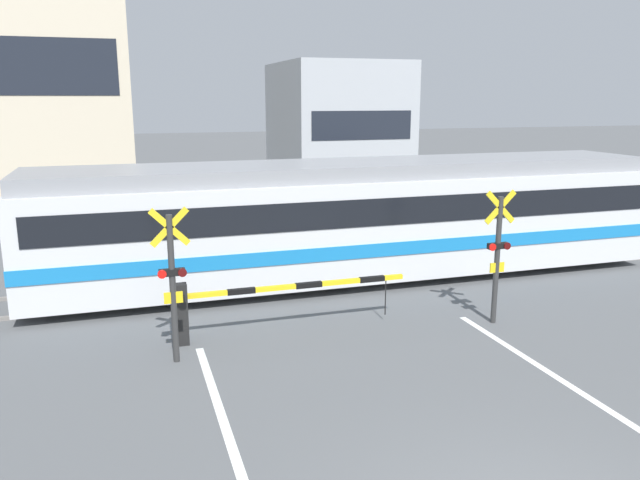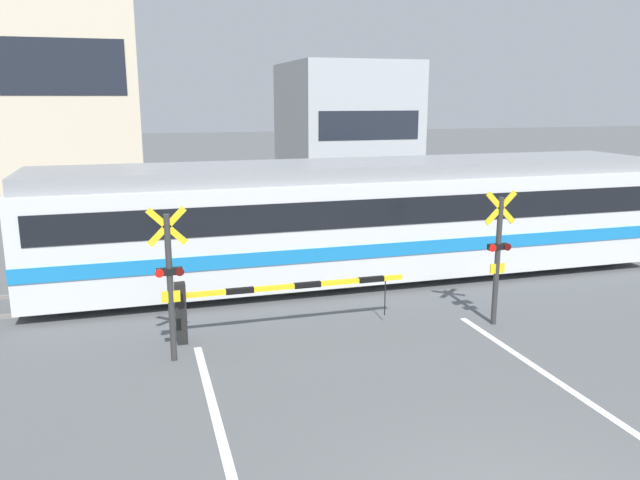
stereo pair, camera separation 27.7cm
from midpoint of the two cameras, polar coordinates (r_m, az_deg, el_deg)
The scene contains 10 objects.
rail_track_near at distance 15.02m, azimuth -2.26°, elevation -4.60°, with size 50.00×0.10×0.08m.
rail_track_far at distance 16.35m, azimuth -3.60°, elevation -3.15°, with size 50.00×0.10×0.08m.
commuter_train at distance 15.79m, azimuth 2.80°, elevation 2.13°, with size 15.85×2.90×3.00m.
crossing_barrier_near at distance 12.13m, azimuth -7.30°, elevation -5.36°, with size 4.59×0.20×1.19m.
crossing_barrier_far at distance 18.41m, azimuth 0.30°, elevation 1.07°, with size 4.59×0.20×1.19m.
crossing_signal_left at distance 11.03m, azimuth -14.06°, elevation -3.47°, with size 0.68×0.15×2.77m.
crossing_signal_right at distance 13.06m, azimuth 15.34°, elevation -1.02°, with size 0.68×0.15×2.77m.
pedestrian at distance 20.53m, azimuth -8.73°, elevation 2.76°, with size 0.38×0.22×1.72m.
building_left_of_street at distance 28.88m, azimuth -22.71°, elevation 13.10°, with size 5.27×6.72×10.28m.
building_right_of_street at distance 30.47m, azimuth 1.26°, elevation 10.12°, with size 5.44×6.72×6.15m.
Camera 1 is at (-3.92, -4.56, 4.56)m, focal length 35.00 mm.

